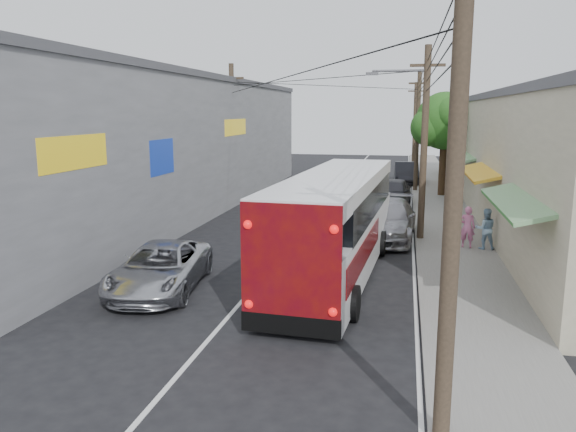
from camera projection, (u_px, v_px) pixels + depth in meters
name	position (u px, v px, depth m)	size (l,w,h in m)	color
ground	(190.00, 361.00, 12.28)	(120.00, 120.00, 0.00)	black
sidewalk	(442.00, 212.00, 30.22)	(3.00, 80.00, 0.12)	slate
building_right	(527.00, 153.00, 30.67)	(7.09, 40.00, 6.25)	beige
building_left	(164.00, 143.00, 30.63)	(7.20, 36.00, 7.25)	gray
utility_poles	(381.00, 135.00, 30.46)	(11.80, 45.28, 8.00)	#473828
street_tree	(446.00, 123.00, 35.08)	(4.40, 4.00, 6.60)	#3F2B19
coach_bus	(337.00, 223.00, 18.57)	(3.28, 11.88, 3.39)	white
jeepney	(160.00, 268.00, 17.06)	(2.33, 5.06, 1.41)	#B9BAC0
parked_suv	(387.00, 220.00, 23.99)	(2.30, 5.65, 1.64)	gray
parked_car_mid	(392.00, 193.00, 31.78)	(1.95, 4.86, 1.66)	#2A2A2F
parked_car_far	(406.00, 173.00, 42.21)	(1.71, 4.91, 1.62)	black
pedestrian_near	(467.00, 227.00, 21.91)	(0.60, 0.39, 1.64)	pink
pedestrian_far	(485.00, 229.00, 21.66)	(0.78, 0.60, 1.60)	#92B8D5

